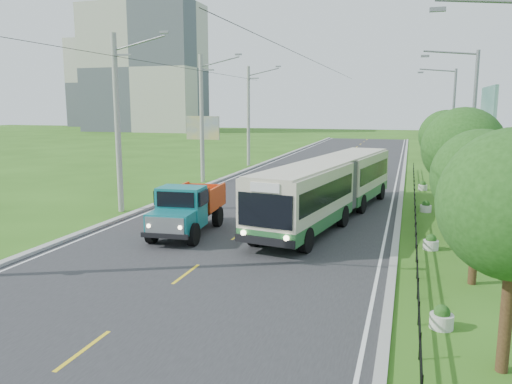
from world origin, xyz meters
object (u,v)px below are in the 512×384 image
at_px(streetlight_mid, 470,127).
at_px(streetlight_far, 451,120).
at_px(billboard_left, 203,132).
at_px(tree_second, 481,182).
at_px(bus, 330,184).
at_px(dump_truck, 188,206).
at_px(tree_fourth, 453,150).
at_px(planter_mid, 426,207).
at_px(planter_front, 442,318).
at_px(pole_far, 249,116).
at_px(tree_third, 464,152).
at_px(tree_fifth, 446,139).
at_px(tree_back, 441,137).
at_px(pole_mid, 202,118).
at_px(billboard_right, 488,117).
at_px(planter_near, 431,243).
at_px(pole_near, 118,123).
at_px(planter_far, 423,186).

bearing_deg(streetlight_mid, streetlight_far, 90.00).
bearing_deg(billboard_left, tree_second, -48.48).
distance_m(bus, dump_truck, 7.97).
xyz_separation_m(tree_second, tree_fourth, (0.00, 12.00, 0.07)).
bearing_deg(planter_mid, planter_front, -90.00).
distance_m(pole_far, bus, 25.45).
bearing_deg(planter_mid, tree_second, -83.95).
distance_m(tree_third, bus, 7.11).
bearing_deg(planter_front, streetlight_far, 86.11).
bearing_deg(tree_second, bus, 126.40).
bearing_deg(tree_fifth, bus, -123.67).
bearing_deg(tree_back, dump_truck, -120.69).
height_order(pole_mid, pole_far, same).
height_order(tree_third, billboard_left, tree_third).
bearing_deg(tree_back, tree_second, -90.00).
bearing_deg(pole_far, tree_fifth, -35.36).
bearing_deg(billboard_right, planter_near, -104.80).
distance_m(pole_near, planter_front, 20.70).
height_order(tree_fifth, bus, tree_fifth).
xyz_separation_m(pole_near, tree_fifth, (18.12, 11.14, -1.24)).
distance_m(pole_mid, bus, 16.01).
bearing_deg(pole_far, planter_front, -64.28).
distance_m(pole_near, billboard_right, 23.32).
relative_size(billboard_left, dump_truck, 0.89).
distance_m(planter_far, bus, 12.49).
relative_size(pole_near, planter_far, 14.93).
distance_m(planter_mid, bus, 6.25).
bearing_deg(bus, pole_mid, 148.48).
height_order(pole_mid, tree_second, pole_mid).
xyz_separation_m(pole_near, planter_far, (16.86, 13.00, -4.81)).
height_order(tree_fourth, planter_far, tree_fourth).
bearing_deg(bus, planter_near, -33.30).
xyz_separation_m(tree_fourth, tree_back, (0.00, 12.00, 0.07)).
relative_size(tree_third, streetlight_mid, 0.66).
xyz_separation_m(tree_fourth, billboard_left, (-19.36, 9.86, 0.28)).
bearing_deg(pole_near, planter_front, -33.12).
xyz_separation_m(tree_second, streetlight_mid, (0.79, 11.86, 1.38)).
height_order(tree_back, streetlight_mid, streetlight_mid).
distance_m(tree_second, dump_truck, 12.90).
relative_size(pole_mid, pole_far, 1.00).
bearing_deg(planter_mid, planter_near, -90.00).
distance_m(tree_third, streetlight_far, 19.90).
distance_m(pole_mid, billboard_left, 3.47).
relative_size(pole_near, tree_fifth, 1.72).
relative_size(planter_mid, dump_truck, 0.11).
distance_m(pole_far, planter_front, 39.15).
bearing_deg(planter_mid, bus, -146.68).
bearing_deg(tree_fifth, planter_front, -93.25).
relative_size(tree_second, tree_third, 0.88).
distance_m(tree_second, streetlight_mid, 11.97).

